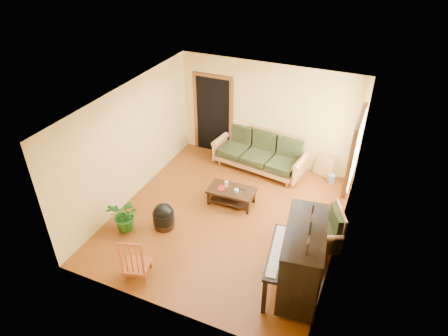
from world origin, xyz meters
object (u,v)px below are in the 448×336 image
at_px(sofa, 259,152).
at_px(ceramic_crock, 331,179).
at_px(armchair, 320,227).
at_px(potted_plant, 125,215).
at_px(piano, 302,260).
at_px(red_chair, 135,256).
at_px(footstool, 164,218).
at_px(coffee_table, 231,196).

height_order(sofa, ceramic_crock, sofa).
xyz_separation_m(armchair, ceramic_crock, (-0.17, 2.20, -0.31)).
distance_m(ceramic_crock, potted_plant, 4.83).
bearing_deg(ceramic_crock, sofa, -175.98).
relative_size(armchair, piano, 0.57).
bearing_deg(potted_plant, red_chair, -46.31).
height_order(sofa, piano, piano).
relative_size(armchair, potted_plant, 1.19).
height_order(piano, potted_plant, piano).
xyz_separation_m(footstool, potted_plant, (-0.66, -0.38, 0.15)).
bearing_deg(armchair, sofa, 109.34).
bearing_deg(footstool, sofa, 69.96).
bearing_deg(sofa, piano, -52.26).
height_order(coffee_table, potted_plant, potted_plant).
height_order(coffee_table, footstool, footstool).
relative_size(piano, potted_plant, 2.10).
xyz_separation_m(sofa, coffee_table, (-0.07, -1.56, -0.30)).
bearing_deg(armchair, red_chair, -167.18).
distance_m(sofa, footstool, 3.03).
distance_m(coffee_table, footstool, 1.59).
distance_m(sofa, ceramic_crock, 1.84).
distance_m(footstool, ceramic_crock, 4.09).
height_order(piano, red_chair, piano).
bearing_deg(footstool, potted_plant, -150.01).
height_order(coffee_table, armchair, armchair).
distance_m(sofa, armchair, 2.86).
xyz_separation_m(piano, ceramic_crock, (-0.10, 3.42, -0.55)).
bearing_deg(coffee_table, red_chair, -105.49).
bearing_deg(red_chair, sofa, 61.11).
height_order(footstool, ceramic_crock, footstool).
bearing_deg(coffee_table, potted_plant, -134.39).
height_order(red_chair, potted_plant, red_chair).
bearing_deg(red_chair, footstool, 82.29).
bearing_deg(red_chair, armchair, 18.93).
bearing_deg(footstool, red_chair, -79.62).
bearing_deg(sofa, armchair, -38.71).
relative_size(ceramic_crock, potted_plant, 0.31).
xyz_separation_m(sofa, potted_plant, (-1.69, -3.21, -0.13)).
bearing_deg(potted_plant, coffee_table, 45.61).
bearing_deg(coffee_table, piano, -41.26).
height_order(coffee_table, ceramic_crock, coffee_table).
height_order(coffee_table, piano, piano).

